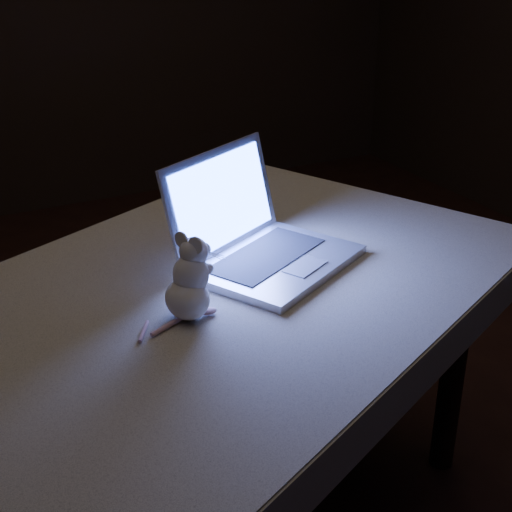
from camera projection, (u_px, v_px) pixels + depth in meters
floor at (253, 445)px, 2.48m from camera, size 5.00×5.00×0.00m
table at (227, 416)px, 1.99m from camera, size 1.74×1.48×0.79m
tablecloth at (217, 312)px, 1.79m from camera, size 1.85×1.54×0.11m
laptop at (278, 216)px, 1.84m from camera, size 0.53×0.51×0.28m
plush_mouse at (186, 278)px, 1.62m from camera, size 0.19×0.19×0.20m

